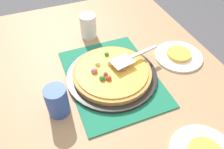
% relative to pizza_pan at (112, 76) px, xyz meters
% --- Properties ---
extents(dining_table, '(1.40, 1.00, 0.75)m').
position_rel_pizza_pan_xyz_m(dining_table, '(0.00, 0.00, -0.12)').
color(dining_table, '#9E7A56').
rests_on(dining_table, ground_plane).
extents(placemat, '(0.48, 0.36, 0.01)m').
position_rel_pizza_pan_xyz_m(placemat, '(0.00, 0.00, -0.01)').
color(placemat, '#196B4C').
rests_on(placemat, dining_table).
extents(pizza_pan, '(0.38, 0.38, 0.01)m').
position_rel_pizza_pan_xyz_m(pizza_pan, '(0.00, 0.00, 0.00)').
color(pizza_pan, black).
rests_on(pizza_pan, placemat).
extents(pizza, '(0.33, 0.33, 0.05)m').
position_rel_pizza_pan_xyz_m(pizza, '(0.00, 0.00, 0.02)').
color(pizza, '#B78442').
rests_on(pizza, pizza_pan).
extents(plate_near_left, '(0.22, 0.22, 0.01)m').
position_rel_pizza_pan_xyz_m(plate_near_left, '(0.01, -0.34, -0.01)').
color(plate_near_left, white).
rests_on(plate_near_left, dining_table).
extents(served_slice_left, '(0.11, 0.11, 0.02)m').
position_rel_pizza_pan_xyz_m(served_slice_left, '(0.01, -0.34, 0.01)').
color(served_slice_left, gold).
rests_on(served_slice_left, plate_near_left).
extents(cup_near, '(0.08, 0.08, 0.12)m').
position_rel_pizza_pan_xyz_m(cup_near, '(-0.09, 0.24, 0.05)').
color(cup_near, '#3351AD').
rests_on(cup_near, dining_table).
extents(cup_corner, '(0.08, 0.08, 0.12)m').
position_rel_pizza_pan_xyz_m(cup_corner, '(0.32, 0.00, 0.05)').
color(cup_corner, white).
rests_on(cup_corner, dining_table).
extents(pizza_server, '(0.09, 0.23, 0.01)m').
position_rel_pizza_pan_xyz_m(pizza_server, '(0.02, -0.10, 0.06)').
color(pizza_server, silver).
rests_on(pizza_server, pizza).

